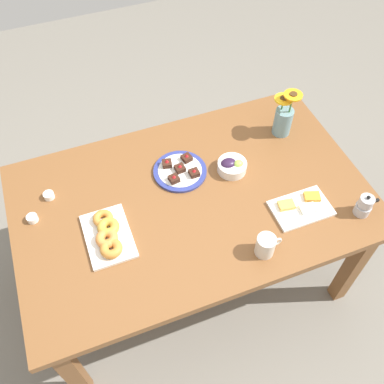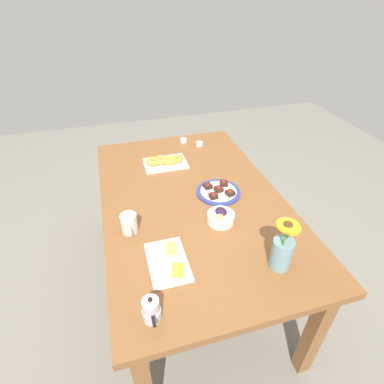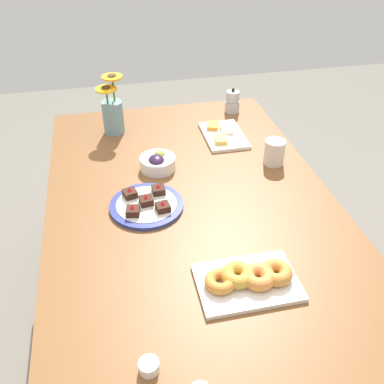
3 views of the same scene
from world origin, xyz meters
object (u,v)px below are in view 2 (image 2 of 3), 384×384
at_px(grape_bowl, 221,217).
at_px(moka_pot, 151,310).
at_px(coffee_mug, 129,223).
at_px(croissant_platter, 165,161).
at_px(flower_vase, 282,251).
at_px(jam_cup_honey, 184,140).
at_px(jam_cup_berry, 199,144).
at_px(dessert_plate, 219,192).
at_px(dining_table, 192,209).
at_px(cheese_platter, 168,261).

height_order(grape_bowl, moka_pot, moka_pot).
xyz_separation_m(coffee_mug, croissant_platter, (-0.59, 0.30, -0.03)).
bearing_deg(flower_vase, jam_cup_honey, -175.63).
height_order(jam_cup_berry, dessert_plate, dessert_plate).
xyz_separation_m(dining_table, moka_pot, (0.67, -0.34, 0.13)).
distance_m(dining_table, dessert_plate, 0.19).
relative_size(grape_bowl, flower_vase, 0.54).
bearing_deg(dessert_plate, jam_cup_berry, 173.25).
height_order(dining_table, flower_vase, flower_vase).
xyz_separation_m(dining_table, grape_bowl, (0.23, 0.09, 0.12)).
relative_size(grape_bowl, dessert_plate, 0.55).
height_order(cheese_platter, croissant_platter, croissant_platter).
xyz_separation_m(cheese_platter, flower_vase, (0.14, 0.46, 0.08)).
relative_size(cheese_platter, moka_pot, 2.18).
relative_size(dining_table, croissant_platter, 5.65).
bearing_deg(cheese_platter, grape_bowl, 121.89).
bearing_deg(flower_vase, dining_table, -158.29).
relative_size(jam_cup_berry, dessert_plate, 0.19).
height_order(cheese_platter, jam_cup_honey, cheese_platter).
xyz_separation_m(grape_bowl, flower_vase, (0.34, 0.14, 0.06)).
height_order(coffee_mug, croissant_platter, coffee_mug).
bearing_deg(croissant_platter, dining_table, 10.04).
xyz_separation_m(croissant_platter, moka_pot, (1.07, -0.27, 0.03)).
height_order(flower_vase, moka_pot, flower_vase).
height_order(grape_bowl, jam_cup_berry, grape_bowl).
relative_size(croissant_platter, jam_cup_berry, 5.90).
relative_size(cheese_platter, dessert_plate, 1.03).
bearing_deg(cheese_platter, moka_pot, -25.42).
height_order(grape_bowl, jam_cup_honey, grape_bowl).
xyz_separation_m(dessert_plate, moka_pot, (0.67, -0.50, 0.04)).
relative_size(dining_table, coffee_mug, 13.96).
xyz_separation_m(cheese_platter, croissant_platter, (-0.84, 0.16, 0.01)).
relative_size(coffee_mug, jam_cup_honey, 2.39).
relative_size(dessert_plate, flower_vase, 0.98).
height_order(cheese_platter, dessert_plate, dessert_plate).
bearing_deg(jam_cup_honey, coffee_mug, -29.88).
xyz_separation_m(croissant_platter, jam_cup_honey, (-0.29, 0.20, -0.01)).
relative_size(dining_table, dessert_plate, 6.31).
relative_size(croissant_platter, dessert_plate, 1.12).
bearing_deg(dining_table, coffee_mug, -64.10).
xyz_separation_m(flower_vase, moka_pot, (0.09, -0.57, -0.04)).
height_order(coffee_mug, moka_pot, moka_pot).
bearing_deg(coffee_mug, cheese_platter, 28.72).
height_order(dining_table, moka_pot, moka_pot).
xyz_separation_m(grape_bowl, croissant_platter, (-0.64, -0.16, -0.01)).
bearing_deg(coffee_mug, croissant_platter, 153.10).
height_order(cheese_platter, flower_vase, flower_vase).
bearing_deg(dining_table, jam_cup_berry, 159.06).
distance_m(grape_bowl, cheese_platter, 0.37).
xyz_separation_m(coffee_mug, dessert_plate, (-0.18, 0.53, -0.04)).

